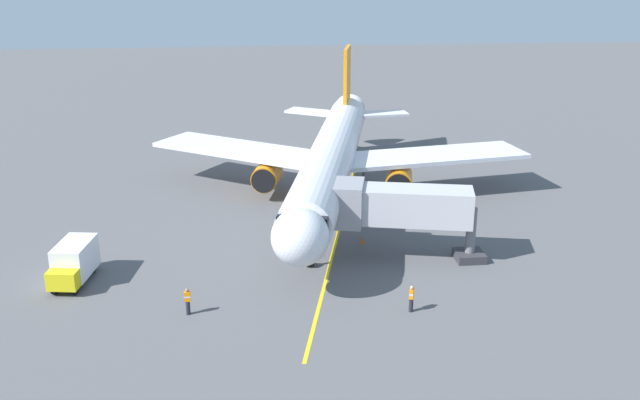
{
  "coord_description": "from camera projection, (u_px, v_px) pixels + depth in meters",
  "views": [
    {
      "loc": [
        5.48,
        60.39,
        20.51
      ],
      "look_at": [
        0.5,
        9.96,
        3.0
      ],
      "focal_mm": 40.06,
      "sensor_mm": 36.0,
      "label": 1
    }
  ],
  "objects": [
    {
      "name": "jet_bridge",
      "position": [
        391.0,
        207.0,
        49.95
      ],
      "size": [
        11.5,
        5.08,
        5.4
      ],
      "color": "#B7B7BC",
      "rests_on": "ground"
    },
    {
      "name": "safety_cone_nose_left",
      "position": [
        80.0,
        257.0,
        50.35
      ],
      "size": [
        0.32,
        0.32,
        0.55
      ],
      "primitive_type": "cone",
      "color": "#F2590F",
      "rests_on": "ground"
    },
    {
      "name": "safety_cone_nose_right",
      "position": [
        362.0,
        240.0,
        53.31
      ],
      "size": [
        0.32,
        0.32,
        0.55
      ],
      "primitive_type": "cone",
      "color": "#F2590F",
      "rests_on": "ground"
    },
    {
      "name": "box_truck_near_nose",
      "position": [
        73.0,
        263.0,
        46.7
      ],
      "size": [
        2.6,
        4.83,
        2.62
      ],
      "color": "yellow",
      "rests_on": "ground"
    },
    {
      "name": "ground_plane",
      "position": [
        315.0,
        195.0,
        64.01
      ],
      "size": [
        220.0,
        220.0,
        0.0
      ],
      "primitive_type": "plane",
      "color": "#565659"
    },
    {
      "name": "ground_crew_marshaller",
      "position": [
        188.0,
        301.0,
        42.61
      ],
      "size": [
        0.4,
        0.26,
        1.71
      ],
      "color": "#23232D",
      "rests_on": "ground"
    },
    {
      "name": "airplane",
      "position": [
        332.0,
        158.0,
        61.06
      ],
      "size": [
        33.98,
        40.01,
        11.5
      ],
      "color": "silver",
      "rests_on": "ground"
    },
    {
      "name": "ground_crew_wing_walker",
      "position": [
        411.0,
        298.0,
        42.94
      ],
      "size": [
        0.37,
        0.46,
        1.71
      ],
      "color": "#23232D",
      "rests_on": "ground"
    },
    {
      "name": "apron_lead_in_line",
      "position": [
        339.0,
        228.0,
        56.46
      ],
      "size": [
        8.89,
        39.1,
        0.01
      ],
      "primitive_type": "cube",
      "rotation": [
        0.0,
        0.0,
        -0.22
      ],
      "color": "yellow",
      "rests_on": "ground"
    }
  ]
}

